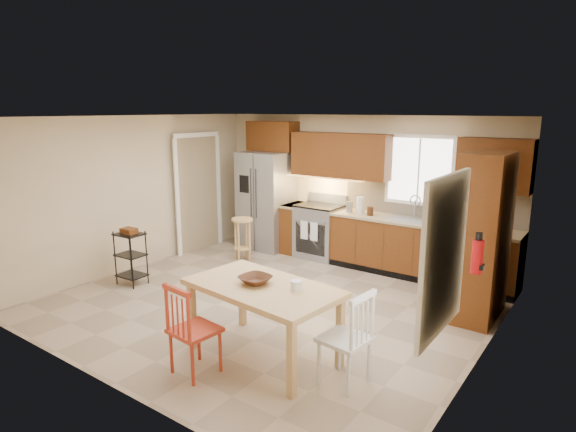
# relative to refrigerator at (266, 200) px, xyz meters

# --- Properties ---
(floor) EXTENTS (5.50, 5.50, 0.00)m
(floor) POSITION_rel_refrigerator_xyz_m (1.70, -2.12, -0.91)
(floor) COLOR tan
(floor) RESTS_ON ground
(ceiling) EXTENTS (5.50, 5.00, 0.02)m
(ceiling) POSITION_rel_refrigerator_xyz_m (1.70, -2.12, 1.59)
(ceiling) COLOR silver
(ceiling) RESTS_ON ground
(wall_back) EXTENTS (5.50, 0.02, 2.50)m
(wall_back) POSITION_rel_refrigerator_xyz_m (1.70, 0.38, 0.34)
(wall_back) COLOR #CCB793
(wall_back) RESTS_ON ground
(wall_front) EXTENTS (5.50, 0.02, 2.50)m
(wall_front) POSITION_rel_refrigerator_xyz_m (1.70, -4.62, 0.34)
(wall_front) COLOR #CCB793
(wall_front) RESTS_ON ground
(wall_left) EXTENTS (0.02, 5.00, 2.50)m
(wall_left) POSITION_rel_refrigerator_xyz_m (-1.05, -2.12, 0.34)
(wall_left) COLOR #CCB793
(wall_left) RESTS_ON ground
(wall_right) EXTENTS (0.02, 5.00, 2.50)m
(wall_right) POSITION_rel_refrigerator_xyz_m (4.45, -2.12, 0.34)
(wall_right) COLOR #CCB793
(wall_right) RESTS_ON ground
(refrigerator) EXTENTS (0.92, 0.75, 1.82)m
(refrigerator) POSITION_rel_refrigerator_xyz_m (0.00, 0.00, 0.00)
(refrigerator) COLOR gray
(refrigerator) RESTS_ON floor
(range_stove) EXTENTS (0.76, 0.63, 0.92)m
(range_stove) POSITION_rel_refrigerator_xyz_m (1.15, 0.06, -0.45)
(range_stove) COLOR gray
(range_stove) RESTS_ON floor
(base_cabinet_narrow) EXTENTS (0.30, 0.60, 0.90)m
(base_cabinet_narrow) POSITION_rel_refrigerator_xyz_m (0.60, 0.08, -0.46)
(base_cabinet_narrow) COLOR #653012
(base_cabinet_narrow) RESTS_ON floor
(base_cabinet_run) EXTENTS (2.92, 0.60, 0.90)m
(base_cabinet_run) POSITION_rel_refrigerator_xyz_m (2.99, 0.08, -0.46)
(base_cabinet_run) COLOR #653012
(base_cabinet_run) RESTS_ON floor
(dishwasher) EXTENTS (0.60, 0.02, 0.78)m
(dishwasher) POSITION_rel_refrigerator_xyz_m (3.55, -0.22, -0.46)
(dishwasher) COLOR black
(dishwasher) RESTS_ON floor
(backsplash) EXTENTS (2.92, 0.03, 0.55)m
(backsplash) POSITION_rel_refrigerator_xyz_m (2.99, 0.36, 0.27)
(backsplash) COLOR #C6B295
(backsplash) RESTS_ON wall_back
(upper_over_fridge) EXTENTS (1.00, 0.35, 0.55)m
(upper_over_fridge) POSITION_rel_refrigerator_xyz_m (0.00, 0.20, 1.19)
(upper_over_fridge) COLOR #54270E
(upper_over_fridge) RESTS_ON wall_back
(upper_left_block) EXTENTS (1.80, 0.35, 0.75)m
(upper_left_block) POSITION_rel_refrigerator_xyz_m (1.45, 0.20, 0.92)
(upper_left_block) COLOR #54270E
(upper_left_block) RESTS_ON wall_back
(upper_right_block) EXTENTS (1.00, 0.35, 0.75)m
(upper_right_block) POSITION_rel_refrigerator_xyz_m (3.95, 0.20, 0.92)
(upper_right_block) COLOR #54270E
(upper_right_block) RESTS_ON wall_back
(window_back) EXTENTS (1.12, 0.04, 1.12)m
(window_back) POSITION_rel_refrigerator_xyz_m (2.80, 0.35, 0.74)
(window_back) COLOR white
(window_back) RESTS_ON wall_back
(sink) EXTENTS (0.62, 0.46, 0.16)m
(sink) POSITION_rel_refrigerator_xyz_m (2.80, 0.08, -0.05)
(sink) COLOR gray
(sink) RESTS_ON base_cabinet_run
(undercab_glow) EXTENTS (1.60, 0.30, 0.01)m
(undercab_glow) POSITION_rel_refrigerator_xyz_m (1.15, 0.17, 0.52)
(undercab_glow) COLOR #FFBF66
(undercab_glow) RESTS_ON wall_back
(soap_bottle) EXTENTS (0.09, 0.09, 0.19)m
(soap_bottle) POSITION_rel_refrigerator_xyz_m (3.18, -0.02, 0.09)
(soap_bottle) COLOR #AE0C10
(soap_bottle) RESTS_ON base_cabinet_run
(paper_towel) EXTENTS (0.12, 0.12, 0.28)m
(paper_towel) POSITION_rel_refrigerator_xyz_m (1.95, 0.03, 0.13)
(paper_towel) COLOR white
(paper_towel) RESTS_ON base_cabinet_run
(canister_steel) EXTENTS (0.11, 0.11, 0.18)m
(canister_steel) POSITION_rel_refrigerator_xyz_m (1.75, 0.03, 0.08)
(canister_steel) COLOR gray
(canister_steel) RESTS_ON base_cabinet_run
(canister_wood) EXTENTS (0.10, 0.10, 0.14)m
(canister_wood) POSITION_rel_refrigerator_xyz_m (2.15, -0.00, 0.06)
(canister_wood) COLOR #472412
(canister_wood) RESTS_ON base_cabinet_run
(pantry) EXTENTS (0.50, 0.95, 2.10)m
(pantry) POSITION_rel_refrigerator_xyz_m (4.13, -0.93, 0.14)
(pantry) COLOR #653012
(pantry) RESTS_ON floor
(fire_extinguisher) EXTENTS (0.12, 0.12, 0.36)m
(fire_extinguisher) POSITION_rel_refrigerator_xyz_m (4.33, -1.98, 0.19)
(fire_extinguisher) COLOR #AE0C10
(fire_extinguisher) RESTS_ON wall_right
(window_right) EXTENTS (0.04, 1.02, 1.32)m
(window_right) POSITION_rel_refrigerator_xyz_m (4.38, -3.27, 0.54)
(window_right) COLOR white
(window_right) RESTS_ON wall_right
(doorway) EXTENTS (0.04, 0.95, 2.10)m
(doorway) POSITION_rel_refrigerator_xyz_m (-0.97, -0.82, 0.14)
(doorway) COLOR #8C7A59
(doorway) RESTS_ON wall_left
(dining_table) EXTENTS (1.71, 1.08, 0.79)m
(dining_table) POSITION_rel_refrigerator_xyz_m (2.54, -3.31, -0.52)
(dining_table) COLOR tan
(dining_table) RESTS_ON floor
(chair_red) EXTENTS (0.49, 0.49, 0.95)m
(chair_red) POSITION_rel_refrigerator_xyz_m (2.19, -3.96, -0.43)
(chair_red) COLOR #A52D19
(chair_red) RESTS_ON floor
(chair_white) EXTENTS (0.49, 0.49, 0.95)m
(chair_white) POSITION_rel_refrigerator_xyz_m (3.49, -3.26, -0.43)
(chair_white) COLOR white
(chair_white) RESTS_ON floor
(table_bowl) EXTENTS (0.36, 0.36, 0.08)m
(table_bowl) POSITION_rel_refrigerator_xyz_m (2.44, -3.31, -0.11)
(table_bowl) COLOR #472412
(table_bowl) RESTS_ON dining_table
(table_jar) EXTENTS (0.14, 0.14, 0.14)m
(table_jar) POSITION_rel_refrigerator_xyz_m (2.90, -3.21, -0.08)
(table_jar) COLOR white
(table_jar) RESTS_ON dining_table
(bar_stool) EXTENTS (0.44, 0.44, 0.75)m
(bar_stool) POSITION_rel_refrigerator_xyz_m (0.16, -0.89, -0.54)
(bar_stool) COLOR tan
(bar_stool) RESTS_ON floor
(utility_cart) EXTENTS (0.43, 0.34, 0.82)m
(utility_cart) POSITION_rel_refrigerator_xyz_m (-0.43, -2.76, -0.50)
(utility_cart) COLOR black
(utility_cart) RESTS_ON floor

